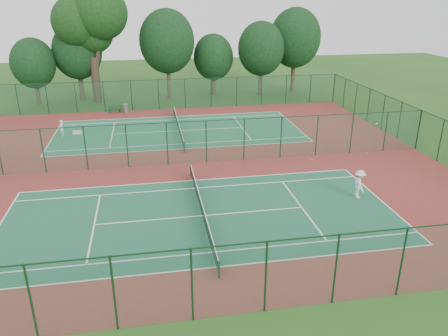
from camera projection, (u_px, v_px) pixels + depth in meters
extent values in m
plane|color=#265219|center=(188.00, 163.00, 34.95)|extent=(120.00, 120.00, 0.00)
cube|color=maroon|center=(188.00, 163.00, 34.95)|extent=(40.00, 36.00, 0.01)
cube|color=#1D5D40|center=(202.00, 216.00, 26.73)|extent=(23.77, 10.97, 0.01)
cube|color=#216945|center=(179.00, 131.00, 43.16)|extent=(23.77, 10.97, 0.01)
cube|color=#18482F|center=(172.00, 94.00, 50.74)|extent=(40.00, 0.02, 3.50)
cube|color=#153920|center=(171.00, 79.00, 50.10)|extent=(40.00, 0.05, 0.05)
cube|color=#194C32|center=(229.00, 281.00, 17.86)|extent=(40.00, 0.02, 3.50)
cube|color=#13361B|center=(230.00, 245.00, 17.22)|extent=(40.00, 0.05, 0.05)
cube|color=#1A4F2E|center=(419.00, 130.00, 37.54)|extent=(0.02, 36.00, 3.50)
cube|color=#153A20|center=(422.00, 110.00, 36.90)|extent=(0.05, 36.00, 0.05)
cube|color=#1C5434|center=(187.00, 143.00, 34.30)|extent=(40.00, 0.02, 3.50)
cube|color=#163D26|center=(186.00, 122.00, 33.66)|extent=(40.00, 0.05, 0.05)
cylinder|color=#163D22|center=(219.00, 270.00, 20.70)|extent=(0.10, 0.10, 0.97)
cylinder|color=#163D22|center=(191.00, 170.00, 32.39)|extent=(0.10, 0.10, 0.97)
cube|color=black|center=(202.00, 209.00, 26.55)|extent=(0.02, 12.80, 0.85)
cube|color=white|center=(202.00, 203.00, 26.39)|extent=(0.04, 12.80, 0.06)
cylinder|color=#153B1C|center=(184.00, 147.00, 37.14)|extent=(0.10, 0.10, 0.97)
cylinder|color=#153B1C|center=(174.00, 110.00, 48.83)|extent=(0.10, 0.10, 0.97)
cube|color=black|center=(178.00, 126.00, 42.99)|extent=(0.02, 12.80, 0.85)
cube|color=white|center=(178.00, 122.00, 42.83)|extent=(0.04, 12.80, 0.06)
imported|color=white|center=(359.00, 184.00, 28.79)|extent=(0.84, 1.31, 1.93)
imported|color=white|center=(62.00, 128.00, 41.28)|extent=(0.46, 0.62, 1.56)
cylinder|color=gray|center=(126.00, 108.00, 49.50)|extent=(0.70, 0.70, 0.99)
cube|color=#13371D|center=(110.00, 112.00, 49.33)|extent=(0.18, 0.37, 0.41)
cube|color=#13371D|center=(120.00, 110.00, 49.80)|extent=(0.18, 0.37, 0.41)
cube|color=#13371D|center=(115.00, 109.00, 49.48)|extent=(1.43, 0.77, 0.05)
cube|color=#13371D|center=(115.00, 108.00, 49.25)|extent=(1.33, 0.45, 0.41)
cube|color=silver|center=(77.00, 132.00, 42.17)|extent=(0.86, 0.35, 0.32)
sphere|color=#AFCD2F|center=(225.00, 163.00, 34.99)|extent=(0.07, 0.07, 0.07)
sphere|color=#D2E836|center=(312.00, 159.00, 35.68)|extent=(0.08, 0.08, 0.08)
sphere|color=#C8DC33|center=(216.00, 164.00, 34.81)|extent=(0.06, 0.06, 0.06)
cylinder|color=#34281C|center=(96.00, 80.00, 53.59)|extent=(1.01, 1.01, 5.49)
cylinder|color=#34281C|center=(85.00, 45.00, 52.17)|extent=(1.86, 0.55, 5.46)
cylinder|color=#34281C|center=(99.00, 43.00, 51.91)|extent=(1.74, 0.51, 5.92)
sphere|color=black|center=(77.00, 21.00, 51.04)|extent=(5.86, 5.86, 5.86)
sphere|color=black|center=(101.00, 13.00, 50.74)|extent=(6.22, 6.22, 6.22)
sphere|color=black|center=(93.00, 33.00, 52.23)|extent=(4.76, 4.76, 4.76)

